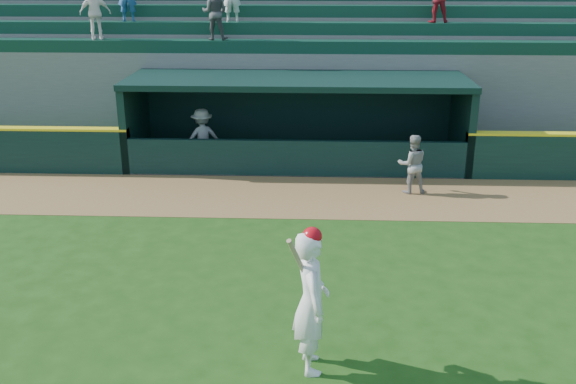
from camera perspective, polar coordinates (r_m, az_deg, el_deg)
name	(u,v)px	position (r m, az deg, el deg)	size (l,w,h in m)	color
ground	(284,293)	(11.36, -0.34, -8.94)	(120.00, 120.00, 0.00)	#1B4010
warning_track	(294,196)	(15.82, 0.50, -0.37)	(40.00, 3.00, 0.01)	brown
dugout_player_front	(412,164)	(16.16, 10.98, 2.45)	(0.72, 0.56, 1.49)	gray
dugout_player_inside	(202,137)	(18.20, -7.62, 4.83)	(1.05, 0.61, 1.63)	#A5A5A0
dugout	(297,114)	(18.42, 0.84, 6.92)	(9.40, 2.80, 2.46)	slate
stands	(301,55)	(22.73, 1.19, 12.04)	(34.50, 6.25, 7.55)	slate
batter_at_plate	(311,300)	(8.94, 2.07, -9.58)	(0.64, 0.87, 2.18)	white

